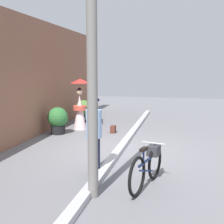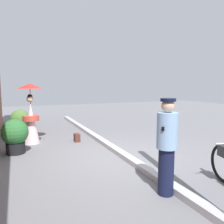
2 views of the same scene
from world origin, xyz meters
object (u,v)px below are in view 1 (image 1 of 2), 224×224
person_with_parasol (80,105)px  potted_plant_by_door (58,119)px  utility_pole (92,59)px  potted_plant_small (84,110)px  person_officer (94,134)px  bicycle_near_officer (148,165)px  backpack_on_pavement (113,129)px

person_with_parasol → potted_plant_by_door: person_with_parasol is taller
person_with_parasol → utility_pole: size_ratio=0.39×
potted_plant_by_door → potted_plant_small: (2.27, -0.17, 0.02)m
potted_plant_small → person_officer: bearing=-159.7°
person_officer → person_with_parasol: bearing=22.7°
person_with_parasol → potted_plant_small: (1.34, 0.29, -0.38)m
potted_plant_by_door → utility_pole: size_ratio=0.19×
bicycle_near_officer → person_with_parasol: bearing=32.2°
backpack_on_pavement → utility_pole: size_ratio=0.05×
bicycle_near_officer → person_officer: (0.41, 1.19, 0.45)m
potted_plant_small → person_with_parasol: bearing=-167.9°
potted_plant_small → potted_plant_by_door: bearing=175.7°
person_with_parasol → potted_plant_small: bearing=12.1°
person_officer → potted_plant_by_door: (3.46, 2.29, -0.36)m
person_with_parasol → person_officer: bearing=-157.3°
potted_plant_small → utility_pole: bearing=-160.4°
person_officer → backpack_on_pavement: 4.11m
potted_plant_by_door → utility_pole: (-4.57, -2.61, 1.90)m
backpack_on_pavement → potted_plant_by_door: bearing=107.1°
bicycle_near_officer → potted_plant_by_door: bearing=42.0°
bicycle_near_officer → backpack_on_pavement: (4.42, 1.68, -0.28)m
person_officer → backpack_on_pavement: (4.01, 0.49, -0.73)m
bicycle_near_officer → potted_plant_by_door: size_ratio=1.77×
potted_plant_by_door → person_with_parasol: bearing=-26.2°
person_with_parasol → potted_plant_by_door: size_ratio=2.01×
person_officer → potted_plant_by_door: 4.16m
person_with_parasol → potted_plant_by_door: (-0.93, 0.46, -0.40)m
backpack_on_pavement → utility_pole: 5.67m
bicycle_near_officer → person_with_parasol: size_ratio=0.88×
potted_plant_small → backpack_on_pavement: 2.40m
person_officer → utility_pole: utility_pole is taller
potted_plant_by_door → potted_plant_small: size_ratio=0.99×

